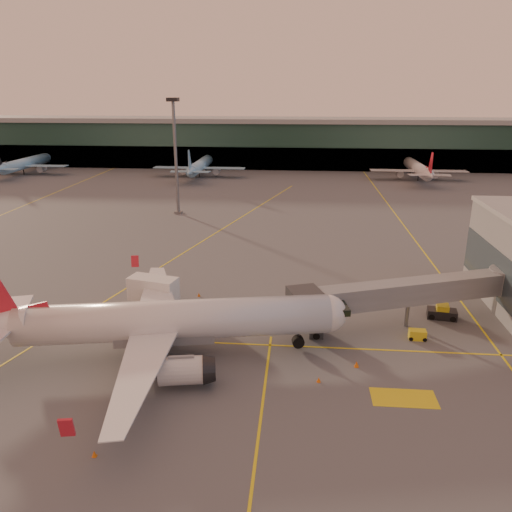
# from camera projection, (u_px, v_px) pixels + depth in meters

# --- Properties ---
(ground) EXTENTS (600.00, 600.00, 0.00)m
(ground) POSITION_uv_depth(u_px,v_px,m) (219.00, 366.00, 51.54)
(ground) COLOR #4C4F54
(ground) RESTS_ON ground
(taxi_markings) EXTENTS (100.12, 173.00, 0.01)m
(taxi_markings) POSITION_uv_depth(u_px,v_px,m) (218.00, 241.00, 94.19)
(taxi_markings) COLOR yellow
(taxi_markings) RESTS_ON ground
(terminal) EXTENTS (400.00, 20.00, 17.60)m
(terminal) POSITION_uv_depth(u_px,v_px,m) (279.00, 143.00, 182.75)
(terminal) COLOR #19382D
(terminal) RESTS_ON ground
(mast_west_near) EXTENTS (2.40, 2.40, 25.60)m
(mast_west_near) POSITION_uv_depth(u_px,v_px,m) (175.00, 148.00, 110.87)
(mast_west_near) COLOR slate
(mast_west_near) RESTS_ON ground
(distant_aircraft_row) EXTENTS (290.00, 34.00, 13.00)m
(distant_aircraft_row) POSITION_uv_depth(u_px,v_px,m) (212.00, 176.00, 164.79)
(distant_aircraft_row) COLOR #85BBDF
(distant_aircraft_row) RESTS_ON ground
(main_airplane) EXTENTS (40.21, 36.49, 12.19)m
(main_airplane) POSITION_uv_depth(u_px,v_px,m) (163.00, 322.00, 52.41)
(main_airplane) COLOR silver
(main_airplane) RESTS_ON ground
(jet_bridge) EXTENTS (29.68, 13.28, 5.98)m
(jet_bridge) POSITION_uv_depth(u_px,v_px,m) (420.00, 292.00, 59.53)
(jet_bridge) COLOR slate
(jet_bridge) RESTS_ON ground
(catering_truck) EXTENTS (6.58, 4.06, 4.76)m
(catering_truck) POSITION_uv_depth(u_px,v_px,m) (154.00, 293.00, 63.20)
(catering_truck) COLOR maroon
(catering_truck) RESTS_ON ground
(gpu_cart) EXTENTS (2.00, 1.24, 1.14)m
(gpu_cart) POSITION_uv_depth(u_px,v_px,m) (417.00, 335.00, 57.01)
(gpu_cart) COLOR gold
(gpu_cart) RESTS_ON ground
(pushback_tug) EXTENTS (3.78, 2.45, 1.81)m
(pushback_tug) POSITION_uv_depth(u_px,v_px,m) (442.00, 313.00, 62.27)
(pushback_tug) COLOR black
(pushback_tug) RESTS_ON ground
(cone_nose) EXTENTS (0.50, 0.50, 0.63)m
(cone_nose) POSITION_uv_depth(u_px,v_px,m) (357.00, 364.00, 51.39)
(cone_nose) COLOR #DF600B
(cone_nose) RESTS_ON ground
(cone_tail) EXTENTS (0.42, 0.42, 0.53)m
(cone_tail) POSITION_uv_depth(u_px,v_px,m) (12.00, 339.00, 56.73)
(cone_tail) COLOR #DF600B
(cone_tail) RESTS_ON ground
(cone_wing_right) EXTENTS (0.41, 0.41, 0.52)m
(cone_wing_right) POSITION_uv_depth(u_px,v_px,m) (94.00, 454.00, 38.82)
(cone_wing_right) COLOR #DF600B
(cone_wing_right) RESTS_ON ground
(cone_wing_left) EXTENTS (0.41, 0.41, 0.52)m
(cone_wing_left) POSITION_uv_depth(u_px,v_px,m) (199.00, 295.00, 69.02)
(cone_wing_left) COLOR #DF600B
(cone_wing_left) RESTS_ON ground
(cone_fwd) EXTENTS (0.40, 0.40, 0.52)m
(cone_fwd) POSITION_uv_depth(u_px,v_px,m) (319.00, 380.00, 48.75)
(cone_fwd) COLOR #DF600B
(cone_fwd) RESTS_ON ground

